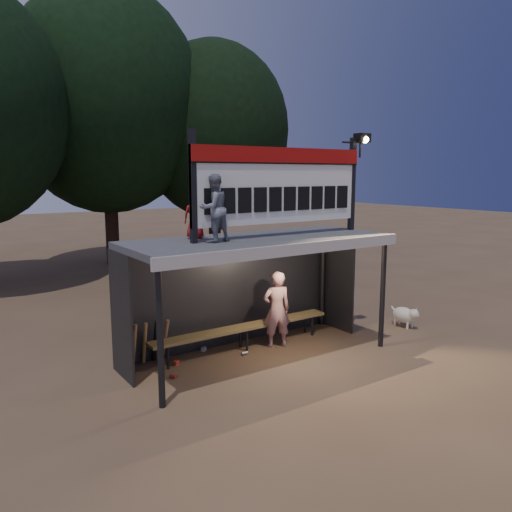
{
  "coord_description": "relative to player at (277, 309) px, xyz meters",
  "views": [
    {
      "loc": [
        -5.21,
        -7.54,
        3.48
      ],
      "look_at": [
        0.2,
        0.4,
        1.9
      ],
      "focal_mm": 35.0,
      "sensor_mm": 36.0,
      "label": 1
    }
  ],
  "objects": [
    {
      "name": "player",
      "position": [
        0.0,
        0.0,
        0.0
      ],
      "size": [
        0.66,
        0.54,
        1.56
      ],
      "primitive_type": "imported",
      "rotation": [
        0.0,
        0.0,
        2.81
      ],
      "color": "silver",
      "rests_on": "ground"
    },
    {
      "name": "dog",
      "position": [
        3.24,
        -0.6,
        -0.5
      ],
      "size": [
        0.36,
        0.81,
        0.49
      ],
      "color": "beige",
      "rests_on": "ground"
    },
    {
      "name": "bench",
      "position": [
        -0.63,
        0.26,
        -0.35
      ],
      "size": [
        4.0,
        0.35,
        0.48
      ],
      "color": "olive",
      "rests_on": "ground"
    },
    {
      "name": "bats",
      "position": [
        -2.51,
        0.53,
        -0.35
      ],
      "size": [
        0.67,
        0.35,
        0.84
      ],
      "color": "#9B7348",
      "rests_on": "ground"
    },
    {
      "name": "child_a",
      "position": [
        -1.64,
        -0.38,
        2.12
      ],
      "size": [
        0.64,
        0.54,
        1.17
      ],
      "primitive_type": "imported",
      "rotation": [
        0.0,
        0.0,
        3.32
      ],
      "color": "gray",
      "rests_on": "dugout_shelter"
    },
    {
      "name": "litter",
      "position": [
        -1.2,
        0.22,
        -0.74
      ],
      "size": [
        3.19,
        1.0,
        0.08
      ],
      "color": "#B32F1E",
      "rests_on": "ground"
    },
    {
      "name": "scoreboard_assembly",
      "position": [
        -0.08,
        -0.3,
        2.54
      ],
      "size": [
        4.1,
        0.27,
        1.99
      ],
      "color": "black",
      "rests_on": "dugout_shelter"
    },
    {
      "name": "ground",
      "position": [
        -0.63,
        -0.29,
        -0.78
      ],
      "size": [
        80.0,
        80.0,
        0.0
      ],
      "primitive_type": "plane",
      "color": "brown",
      "rests_on": "ground"
    },
    {
      "name": "tree_mid",
      "position": [
        0.37,
        11.21,
        5.38
      ],
      "size": [
        7.22,
        7.22,
        10.36
      ],
      "color": "black",
      "rests_on": "ground"
    },
    {
      "name": "child_b",
      "position": [
        -1.69,
        0.22,
        1.96
      ],
      "size": [
        0.49,
        0.46,
        0.85
      ],
      "primitive_type": "imported",
      "rotation": [
        0.0,
        0.0,
        2.49
      ],
      "color": "maroon",
      "rests_on": "dugout_shelter"
    },
    {
      "name": "tree_right",
      "position": [
        4.37,
        10.21,
        4.41
      ],
      "size": [
        6.08,
        6.08,
        8.72
      ],
      "color": "black",
      "rests_on": "ground"
    },
    {
      "name": "dugout_shelter",
      "position": [
        -0.63,
        -0.05,
        1.06
      ],
      "size": [
        5.1,
        2.08,
        2.32
      ],
      "color": "#424244",
      "rests_on": "ground"
    }
  ]
}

